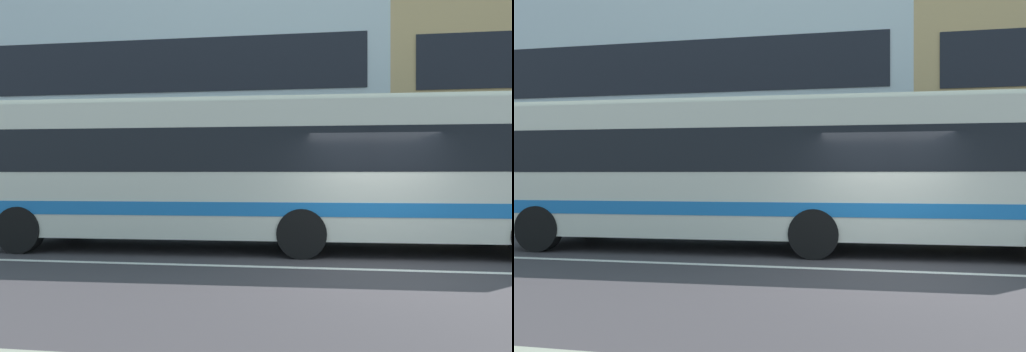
# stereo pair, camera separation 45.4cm
# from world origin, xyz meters

# --- Properties ---
(ground_plane) EXTENTS (160.00, 160.00, 0.00)m
(ground_plane) POSITION_xyz_m (0.00, 0.00, 0.00)
(ground_plane) COLOR #393639
(lane_centre_line) EXTENTS (60.00, 0.16, 0.01)m
(lane_centre_line) POSITION_xyz_m (0.00, 0.00, 0.00)
(lane_centre_line) COLOR silver
(lane_centre_line) RESTS_ON ground_plane
(apartment_block_left) EXTENTS (19.66, 11.34, 9.88)m
(apartment_block_left) POSITION_xyz_m (-8.43, 13.82, 4.94)
(apartment_block_left) COLOR silver
(apartment_block_left) RESTS_ON ground_plane
(transit_bus) EXTENTS (12.51, 2.90, 3.30)m
(transit_bus) POSITION_xyz_m (-2.23, 2.07, 1.82)
(transit_bus) COLOR beige
(transit_bus) RESTS_ON ground_plane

